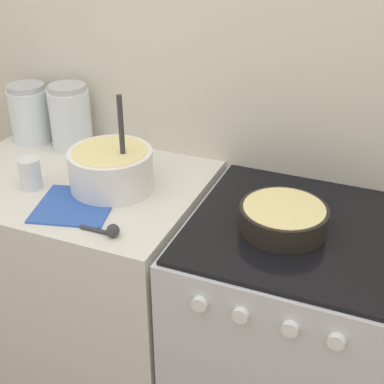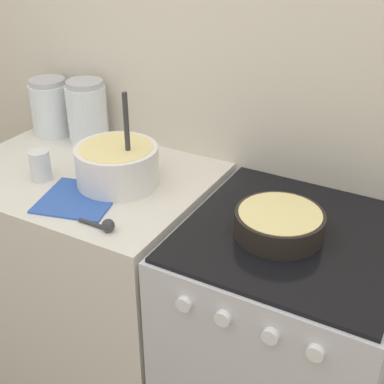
{
  "view_description": "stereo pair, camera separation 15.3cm",
  "coord_description": "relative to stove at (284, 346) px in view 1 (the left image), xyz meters",
  "views": [
    {
      "loc": [
        0.52,
        -0.95,
        1.71
      ],
      "look_at": [
        0.01,
        0.29,
        0.96
      ],
      "focal_mm": 50.0,
      "sensor_mm": 36.0,
      "label": 1
    },
    {
      "loc": [
        0.66,
        -0.88,
        1.71
      ],
      "look_at": [
        0.01,
        0.29,
        0.96
      ],
      "focal_mm": 50.0,
      "sensor_mm": 36.0,
      "label": 2
    }
  ],
  "objects": [
    {
      "name": "baking_pan",
      "position": [
        -0.04,
        -0.03,
        0.49
      ],
      "size": [
        0.24,
        0.24,
        0.07
      ],
      "color": "black",
      "rests_on": "stove"
    },
    {
      "name": "mixing_bowl",
      "position": [
        -0.58,
        -0.0,
        0.53
      ],
      "size": [
        0.26,
        0.26,
        0.31
      ],
      "color": "white",
      "rests_on": "countertop_cabinet"
    },
    {
      "name": "storage_jar_middle",
      "position": [
        -0.86,
        0.21,
        0.55
      ],
      "size": [
        0.14,
        0.14,
        0.23
      ],
      "color": "silver",
      "rests_on": "countertop_cabinet"
    },
    {
      "name": "measuring_spoon",
      "position": [
        -0.46,
        -0.24,
        0.47
      ],
      "size": [
        0.12,
        0.04,
        0.04
      ],
      "color": "#333338",
      "rests_on": "countertop_cabinet"
    },
    {
      "name": "storage_jar_left",
      "position": [
        -1.04,
        0.21,
        0.54
      ],
      "size": [
        0.15,
        0.15,
        0.21
      ],
      "color": "silver",
      "rests_on": "countertop_cabinet"
    },
    {
      "name": "wall_back",
      "position": [
        -0.32,
        0.33,
        0.75
      ],
      "size": [
        4.65,
        0.05,
        2.4
      ],
      "color": "beige",
      "rests_on": "ground_plane"
    },
    {
      "name": "countertop_cabinet",
      "position": [
        -0.73,
        0.0,
        0.0
      ],
      "size": [
        0.82,
        0.61,
        0.91
      ],
      "color": "silver",
      "rests_on": "ground_plane"
    },
    {
      "name": "tin_can",
      "position": [
        -0.81,
        -0.09,
        0.5
      ],
      "size": [
        0.07,
        0.07,
        0.1
      ],
      "color": "silver",
      "rests_on": "countertop_cabinet"
    },
    {
      "name": "recipe_page",
      "position": [
        -0.63,
        -0.14,
        0.46
      ],
      "size": [
        0.26,
        0.27,
        0.01
      ],
      "color": "#3359B2",
      "rests_on": "countertop_cabinet"
    },
    {
      "name": "stove",
      "position": [
        0.0,
        0.0,
        0.0
      ],
      "size": [
        0.6,
        0.63,
        0.91
      ],
      "color": "silver",
      "rests_on": "ground_plane"
    }
  ]
}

